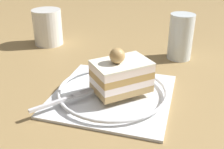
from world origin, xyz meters
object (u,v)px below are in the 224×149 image
object	(u,v)px
cake_slice	(121,75)
drink_glass_near	(48,28)
dessert_plate	(112,94)
fork	(65,99)
drink_glass_far	(180,39)

from	to	relation	value
cake_slice	drink_glass_near	xyz separation A→B (m)	(0.23, -0.24, -0.00)
dessert_plate	drink_glass_near	bearing A→B (deg)	-47.82
dessert_plate	fork	distance (m)	0.09
dessert_plate	drink_glass_far	bearing A→B (deg)	-119.99
cake_slice	fork	bearing A→B (deg)	31.86
drink_glass_near	drink_glass_far	bearing A→B (deg)	174.39
cake_slice	drink_glass_near	distance (m)	0.33
cake_slice	fork	size ratio (longest dim) A/B	1.29
cake_slice	drink_glass_far	size ratio (longest dim) A/B	1.10
cake_slice	drink_glass_near	bearing A→B (deg)	-45.54
cake_slice	drink_glass_far	distance (m)	0.23
dessert_plate	fork	world-z (taller)	fork
dessert_plate	drink_glass_far	world-z (taller)	drink_glass_far
fork	drink_glass_far	bearing A→B (deg)	-126.32
drink_glass_far	cake_slice	bearing A→B (deg)	62.98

